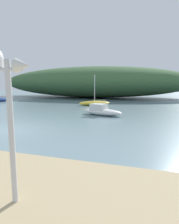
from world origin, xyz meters
name	(u,v)px	position (x,y,z in m)	size (l,w,h in m)	color
ground_plane	(8,130)	(0.00, 0.00, 0.00)	(120.00, 120.00, 0.00)	gray
distant_hill	(92,82)	(-3.24, 28.66, 3.07)	(39.24, 15.54, 6.14)	#3D6038
mast_structure	(0,77)	(5.09, -6.01, 2.86)	(1.11, 0.48, 3.26)	silver
sailboat_west_reach	(95,103)	(1.38, 14.27, 0.29)	(4.16, 3.19, 3.87)	gold
motorboat_by_sandbar	(101,111)	(4.04, 7.01, 0.37)	(3.88, 2.24, 0.98)	white
sailboat_off_point	(0,100)	(-14.20, 15.11, 0.29)	(3.48, 1.64, 3.40)	#2D4C9E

